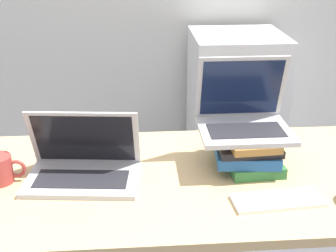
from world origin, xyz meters
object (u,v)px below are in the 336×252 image
at_px(laptop_left, 83,165).
at_px(laptop_on_books, 244,116).
at_px(wireless_keyboard, 278,200).
at_px(book_stack, 247,149).
at_px(mini_fridge, 234,113).

xyz_separation_m(laptop_left, laptop_on_books, (0.53, 0.07, 0.13)).
xyz_separation_m(laptop_on_books, wireless_keyboard, (0.05, -0.26, -0.17)).
relative_size(book_stack, laptop_on_books, 0.93).
xyz_separation_m(book_stack, laptop_on_books, (-0.02, 0.02, 0.11)).
bearing_deg(laptop_on_books, wireless_keyboard, -78.11).
relative_size(laptop_left, laptop_on_books, 1.25).
bearing_deg(book_stack, wireless_keyboard, -80.71).
distance_m(laptop_on_books, wireless_keyboard, 0.31).
distance_m(book_stack, mini_fridge, 1.19).
height_order(laptop_left, mini_fridge, laptop_left).
xyz_separation_m(wireless_keyboard, mini_fridge, (0.17, 1.37, -0.27)).
xyz_separation_m(laptop_left, wireless_keyboard, (0.59, -0.19, -0.04)).
distance_m(wireless_keyboard, mini_fridge, 1.40).
relative_size(laptop_on_books, wireless_keyboard, 1.09).
xyz_separation_m(book_stack, mini_fridge, (0.21, 1.13, -0.32)).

